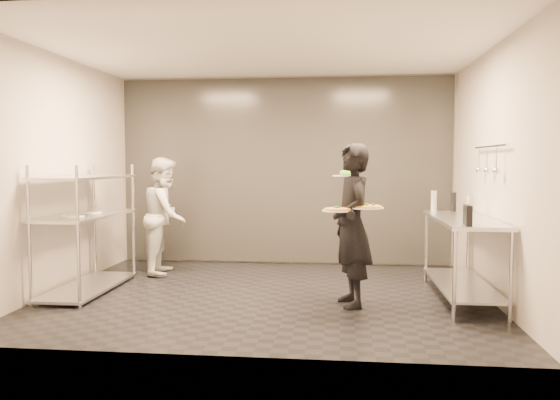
# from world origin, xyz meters

# --- Properties ---
(room_shell) EXTENTS (5.00, 4.00, 2.80)m
(room_shell) POSITION_xyz_m (0.00, 1.18, 1.40)
(room_shell) COLOR black
(room_shell) RESTS_ON ground
(pass_rack) EXTENTS (0.60, 1.60, 1.50)m
(pass_rack) POSITION_xyz_m (-2.15, -0.00, 0.77)
(pass_rack) COLOR silver
(pass_rack) RESTS_ON ground
(prep_counter) EXTENTS (0.60, 1.80, 0.92)m
(prep_counter) POSITION_xyz_m (2.18, 0.00, 0.63)
(prep_counter) COLOR silver
(prep_counter) RESTS_ON ground
(utensil_rail) EXTENTS (0.07, 1.20, 0.31)m
(utensil_rail) POSITION_xyz_m (2.43, -0.00, 1.55)
(utensil_rail) COLOR silver
(utensil_rail) RESTS_ON room_shell
(waiter) EXTENTS (0.56, 0.72, 1.73)m
(waiter) POSITION_xyz_m (0.96, -0.35, 0.86)
(waiter) COLOR black
(waiter) RESTS_ON ground
(chef) EXTENTS (0.67, 0.83, 1.59)m
(chef) POSITION_xyz_m (-1.55, 1.10, 0.80)
(chef) COLOR silver
(chef) RESTS_ON ground
(pizza_plate_near) EXTENTS (0.31, 0.31, 0.05)m
(pizza_plate_near) POSITION_xyz_m (0.80, -0.58, 1.05)
(pizza_plate_near) COLOR white
(pizza_plate_near) RESTS_ON waiter
(pizza_plate_far) EXTENTS (0.34, 0.34, 0.05)m
(pizza_plate_far) POSITION_xyz_m (1.11, -0.52, 1.07)
(pizza_plate_far) COLOR white
(pizza_plate_far) RESTS_ON waiter
(salad_plate) EXTENTS (0.31, 0.31, 0.07)m
(salad_plate) POSITION_xyz_m (0.90, -0.01, 1.40)
(salad_plate) COLOR white
(salad_plate) RESTS_ON waiter
(pos_monitor) EXTENTS (0.08, 0.28, 0.20)m
(pos_monitor) POSITION_xyz_m (2.06, -0.72, 1.02)
(pos_monitor) COLOR black
(pos_monitor) RESTS_ON prep_counter
(bottle_green) EXTENTS (0.07, 0.07, 0.26)m
(bottle_green) POSITION_xyz_m (2.00, 0.80, 1.05)
(bottle_green) COLOR gray
(bottle_green) RESTS_ON prep_counter
(bottle_clear) EXTENTS (0.07, 0.07, 0.23)m
(bottle_clear) POSITION_xyz_m (2.29, 0.20, 1.03)
(bottle_clear) COLOR gray
(bottle_clear) RESTS_ON prep_counter
(bottle_dark) EXTENTS (0.07, 0.07, 0.24)m
(bottle_dark) POSITION_xyz_m (2.23, 0.80, 1.04)
(bottle_dark) COLOR black
(bottle_dark) RESTS_ON prep_counter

